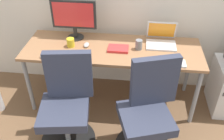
# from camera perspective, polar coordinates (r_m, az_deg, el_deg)

# --- Properties ---
(ground_plane) EXTENTS (5.28, 5.28, 0.00)m
(ground_plane) POSITION_cam_1_polar(r_m,az_deg,el_deg) (3.05, 0.11, -6.52)
(ground_plane) COLOR brown
(desk) EXTENTS (1.85, 0.63, 0.71)m
(desk) POSITION_cam_1_polar(r_m,az_deg,el_deg) (2.66, 0.12, 3.91)
(desk) COLOR #996B47
(desk) RESTS_ON ground
(office_chair_left) EXTENTS (0.54, 0.54, 0.94)m
(office_chair_left) POSITION_cam_1_polar(r_m,az_deg,el_deg) (2.38, -10.22, -8.11)
(office_chair_left) COLOR black
(office_chair_left) RESTS_ON ground
(office_chair_right) EXTENTS (0.55, 0.55, 0.94)m
(office_chair_right) POSITION_cam_1_polar(r_m,az_deg,el_deg) (2.31, 8.10, -9.62)
(office_chair_right) COLOR black
(office_chair_right) RESTS_ON ground
(desktop_monitor) EXTENTS (0.48, 0.18, 0.43)m
(desktop_monitor) POSITION_cam_1_polar(r_m,az_deg,el_deg) (2.74, -8.67, 11.86)
(desktop_monitor) COLOR #262626
(desktop_monitor) RESTS_ON desk
(open_laptop) EXTENTS (0.31, 0.28, 0.22)m
(open_laptop) POSITION_cam_1_polar(r_m,az_deg,el_deg) (2.73, 11.12, 6.94)
(open_laptop) COLOR silver
(open_laptop) RESTS_ON desk
(keyboard_by_monitor) EXTENTS (0.34, 0.12, 0.02)m
(keyboard_by_monitor) POSITION_cam_1_polar(r_m,az_deg,el_deg) (2.52, -9.07, 3.36)
(keyboard_by_monitor) COLOR #515156
(keyboard_by_monitor) RESTS_ON desk
(keyboard_by_laptop) EXTENTS (0.34, 0.12, 0.02)m
(keyboard_by_laptop) POSITION_cam_1_polar(r_m,az_deg,el_deg) (2.44, 12.50, 1.61)
(keyboard_by_laptop) COLOR silver
(keyboard_by_laptop) RESTS_ON desk
(mouse_by_monitor) EXTENTS (0.06, 0.10, 0.03)m
(mouse_by_monitor) POSITION_cam_1_polar(r_m,az_deg,el_deg) (2.57, -15.37, 3.23)
(mouse_by_monitor) COLOR #B7B7B7
(mouse_by_monitor) RESTS_ON desk
(mouse_by_laptop) EXTENTS (0.06, 0.10, 0.03)m
(mouse_by_laptop) POSITION_cam_1_polar(r_m,az_deg,el_deg) (2.67, -5.84, 5.71)
(mouse_by_laptop) COLOR #B7B7B7
(mouse_by_laptop) RESTS_ON desk
(coffee_mug) EXTENTS (0.08, 0.08, 0.09)m
(coffee_mug) POSITION_cam_1_polar(r_m,az_deg,el_deg) (2.67, -9.37, 6.18)
(coffee_mug) COLOR yellow
(coffee_mug) RESTS_ON desk
(pen_cup) EXTENTS (0.07, 0.07, 0.10)m
(pen_cup) POSITION_cam_1_polar(r_m,az_deg,el_deg) (2.60, 6.10, 5.74)
(pen_cup) COLOR slate
(pen_cup) RESTS_ON desk
(notebook) EXTENTS (0.21, 0.15, 0.03)m
(notebook) POSITION_cam_1_polar(r_m,az_deg,el_deg) (2.59, 1.42, 4.87)
(notebook) COLOR red
(notebook) RESTS_ON desk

